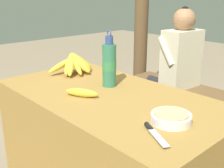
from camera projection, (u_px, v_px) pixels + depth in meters
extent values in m
cube|color=olive|center=(109.00, 150.00, 1.67)|extent=(1.34, 0.73, 0.71)
sphere|color=#4C381E|center=(72.00, 62.00, 1.95)|extent=(0.06, 0.06, 0.06)
ellipsoid|color=gold|center=(62.00, 65.00, 1.91)|extent=(0.06, 0.22, 0.11)
ellipsoid|color=gold|center=(69.00, 64.00, 1.89)|extent=(0.15, 0.17, 0.14)
ellipsoid|color=gold|center=(71.00, 64.00, 1.88)|extent=(0.18, 0.16, 0.16)
ellipsoid|color=gold|center=(76.00, 64.00, 1.89)|extent=(0.19, 0.07, 0.15)
ellipsoid|color=gold|center=(80.00, 63.00, 1.91)|extent=(0.20, 0.09, 0.14)
ellipsoid|color=gold|center=(81.00, 62.00, 1.94)|extent=(0.15, 0.13, 0.15)
ellipsoid|color=gold|center=(81.00, 61.00, 1.97)|extent=(0.12, 0.17, 0.15)
ellipsoid|color=gold|center=(81.00, 61.00, 1.99)|extent=(0.06, 0.17, 0.15)
cylinder|color=white|center=(171.00, 118.00, 1.21)|extent=(0.18, 0.18, 0.04)
torus|color=white|center=(171.00, 115.00, 1.20)|extent=(0.18, 0.18, 0.01)
cylinder|color=#D1B77A|center=(171.00, 114.00, 1.20)|extent=(0.15, 0.15, 0.01)
cylinder|color=#337556|center=(109.00, 66.00, 1.65)|extent=(0.08, 0.08, 0.25)
cylinder|color=#38844C|center=(109.00, 66.00, 1.65)|extent=(0.08, 0.08, 0.06)
cylinder|color=#33477F|center=(109.00, 40.00, 1.60)|extent=(0.04, 0.04, 0.05)
torus|color=#33477F|center=(109.00, 33.00, 1.59)|extent=(0.04, 0.01, 0.04)
ellipsoid|color=gold|center=(82.00, 93.00, 1.51)|extent=(0.19, 0.13, 0.04)
cube|color=#BCBCC1|center=(159.00, 138.00, 1.06)|extent=(0.14, 0.09, 0.00)
cylinder|color=black|center=(149.00, 127.00, 1.15)|extent=(0.06, 0.04, 0.02)
cube|color=brown|center=(223.00, 99.00, 2.28)|extent=(1.85, 0.32, 0.04)
cube|color=brown|center=(138.00, 100.00, 2.86)|extent=(0.06, 0.06, 0.40)
cube|color=brown|center=(153.00, 95.00, 3.01)|extent=(0.06, 0.06, 0.40)
cylinder|color=#232328|center=(151.00, 102.00, 2.75)|extent=(0.09, 0.09, 0.44)
cylinder|color=#232328|center=(161.00, 84.00, 2.59)|extent=(0.31, 0.12, 0.09)
cylinder|color=#232328|center=(164.00, 98.00, 2.86)|extent=(0.09, 0.09, 0.44)
cylinder|color=#232328|center=(175.00, 80.00, 2.70)|extent=(0.31, 0.12, 0.09)
cube|color=beige|center=(181.00, 59.00, 2.47)|extent=(0.23, 0.36, 0.51)
cylinder|color=beige|center=(167.00, 51.00, 2.37)|extent=(0.21, 0.08, 0.25)
cylinder|color=beige|center=(191.00, 47.00, 2.56)|extent=(0.21, 0.08, 0.25)
sphere|color=#9E704C|center=(184.00, 20.00, 2.36)|extent=(0.19, 0.19, 0.19)
sphere|color=black|center=(185.00, 11.00, 2.34)|extent=(0.07, 0.07, 0.07)
cylinder|color=brown|center=(142.00, 5.00, 2.99)|extent=(0.15, 0.15, 2.23)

